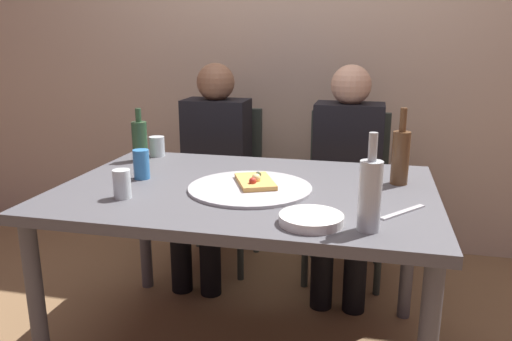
{
  "coord_description": "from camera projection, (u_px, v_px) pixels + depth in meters",
  "views": [
    {
      "loc": [
        0.47,
        -1.82,
        1.3
      ],
      "look_at": [
        0.02,
        0.07,
        0.78
      ],
      "focal_mm": 35.09,
      "sensor_mm": 36.0,
      "label": 1
    }
  ],
  "objects": [
    {
      "name": "guest_in_beanie",
      "position": [
        346.0,
        168.0,
        2.61
      ],
      "size": [
        0.36,
        0.56,
        1.17
      ],
      "rotation": [
        0.0,
        0.0,
        3.14
      ],
      "color": "black",
      "rests_on": "ground_plane"
    },
    {
      "name": "wine_bottle",
      "position": [
        140.0,
        140.0,
        2.36
      ],
      "size": [
        0.07,
        0.07,
        0.25
      ],
      "color": "#2D5133",
      "rests_on": "dining_table"
    },
    {
      "name": "beer_bottle",
      "position": [
        400.0,
        156.0,
        1.97
      ],
      "size": [
        0.07,
        0.07,
        0.3
      ],
      "color": "brown",
      "rests_on": "dining_table"
    },
    {
      "name": "chair_right",
      "position": [
        347.0,
        184.0,
        2.79
      ],
      "size": [
        0.44,
        0.44,
        0.9
      ],
      "rotation": [
        0.0,
        0.0,
        3.14
      ],
      "color": "#2D3833",
      "rests_on": "ground_plane"
    },
    {
      "name": "plate_stack",
      "position": [
        311.0,
        219.0,
        1.57
      ],
      "size": [
        0.2,
        0.2,
        0.03
      ],
      "primitive_type": "cylinder",
      "color": "white",
      "rests_on": "dining_table"
    },
    {
      "name": "dining_table",
      "position": [
        246.0,
        205.0,
        1.98
      ],
      "size": [
        1.45,
        1.0,
        0.73
      ],
      "color": "#4C4C51",
      "rests_on": "ground_plane"
    },
    {
      "name": "guest_in_sweater",
      "position": [
        212.0,
        161.0,
        2.78
      ],
      "size": [
        0.36,
        0.56,
        1.17
      ],
      "rotation": [
        0.0,
        0.0,
        3.14
      ],
      "color": "black",
      "rests_on": "ground_plane"
    },
    {
      "name": "water_bottle",
      "position": [
        370.0,
        194.0,
        1.49
      ],
      "size": [
        0.07,
        0.07,
        0.3
      ],
      "color": "#B2BCC1",
      "rests_on": "dining_table"
    },
    {
      "name": "table_knife",
      "position": [
        403.0,
        212.0,
        1.67
      ],
      "size": [
        0.15,
        0.18,
        0.01
      ],
      "primitive_type": "cube",
      "rotation": [
        0.0,
        0.0,
        4.04
      ],
      "color": "#B7B7BC",
      "rests_on": "dining_table"
    },
    {
      "name": "back_wall",
      "position": [
        299.0,
        38.0,
        3.06
      ],
      "size": [
        6.0,
        0.1,
        2.6
      ],
      "primitive_type": "cube",
      "color": "#BCA893",
      "rests_on": "ground_plane"
    },
    {
      "name": "pizza_tray",
      "position": [
        250.0,
        188.0,
        1.93
      ],
      "size": [
        0.48,
        0.48,
        0.01
      ],
      "primitive_type": "cylinder",
      "color": "#ADADB2",
      "rests_on": "dining_table"
    },
    {
      "name": "pizza_slice_last",
      "position": [
        255.0,
        181.0,
        1.96
      ],
      "size": [
        0.21,
        0.25,
        0.05
      ],
      "color": "tan",
      "rests_on": "pizza_tray"
    },
    {
      "name": "chair_left",
      "position": [
        221.0,
        176.0,
        2.95
      ],
      "size": [
        0.44,
        0.44,
        0.9
      ],
      "rotation": [
        0.0,
        0.0,
        3.14
      ],
      "color": "#2D3833",
      "rests_on": "ground_plane"
    },
    {
      "name": "tumbler_far",
      "position": [
        157.0,
        146.0,
        2.47
      ],
      "size": [
        0.08,
        0.08,
        0.1
      ],
      "primitive_type": "cylinder",
      "color": "silver",
      "rests_on": "dining_table"
    },
    {
      "name": "soda_can",
      "position": [
        141.0,
        164.0,
        2.06
      ],
      "size": [
        0.07,
        0.07,
        0.12
      ],
      "primitive_type": "cylinder",
      "color": "#337AC1",
      "rests_on": "dining_table"
    },
    {
      "name": "tumbler_near",
      "position": [
        122.0,
        184.0,
        1.81
      ],
      "size": [
        0.06,
        0.06,
        0.11
      ],
      "primitive_type": "cylinder",
      "color": "silver",
      "rests_on": "dining_table"
    }
  ]
}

